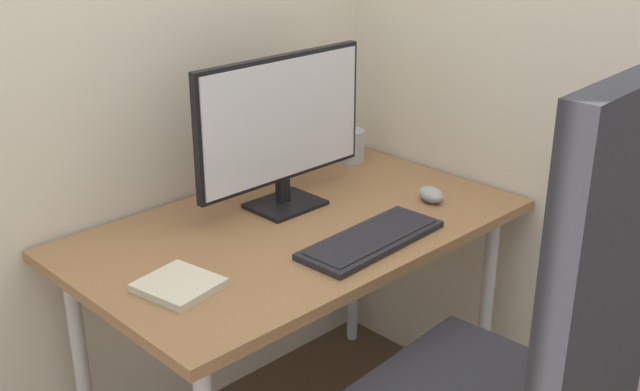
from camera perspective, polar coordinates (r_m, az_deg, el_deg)
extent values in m
cube|color=#996B42|center=(2.15, -1.71, -2.45)|extent=(1.23, 0.73, 0.03)
cylinder|color=silver|center=(2.52, 12.00, -8.33)|extent=(0.04, 0.04, 0.70)
cylinder|color=silver|center=(2.28, -16.92, -12.53)|extent=(0.04, 0.04, 0.70)
cylinder|color=silver|center=(2.83, 2.45, -4.29)|extent=(0.04, 0.04, 0.70)
cube|color=#2D2D33|center=(1.60, 20.01, -5.51)|extent=(0.44, 0.10, 0.77)
cube|color=black|center=(2.26, -2.54, -0.64)|extent=(0.20, 0.16, 0.01)
cube|color=black|center=(2.25, -2.73, 0.52)|extent=(0.04, 0.02, 0.08)
cube|color=black|center=(2.18, -2.87, 5.59)|extent=(0.58, 0.02, 0.36)
cube|color=silver|center=(2.17, -2.62, 5.52)|extent=(0.56, 0.01, 0.33)
cube|color=black|center=(2.03, 3.77, -3.25)|extent=(0.43, 0.18, 0.02)
cube|color=black|center=(2.03, 3.78, -2.99)|extent=(0.39, 0.15, 0.00)
ellipsoid|color=#9EA0A5|center=(2.31, 8.11, 0.06)|extent=(0.09, 0.11, 0.04)
cylinder|color=#B2B5BA|center=(2.61, 2.19, 3.66)|extent=(0.10, 0.10, 0.11)
cylinder|color=#B2B5BA|center=(2.58, 2.09, 4.80)|extent=(0.02, 0.01, 0.11)
cylinder|color=#B2B5BA|center=(2.60, 2.33, 4.87)|extent=(0.02, 0.01, 0.11)
torus|color=black|center=(2.60, 2.20, 3.87)|extent=(0.04, 0.04, 0.01)
cylinder|color=red|center=(2.60, 2.48, 4.86)|extent=(0.02, 0.02, 0.15)
cylinder|color=red|center=(2.60, 2.53, 4.86)|extent=(0.01, 0.02, 0.15)
cube|color=beige|center=(1.84, -10.25, -6.45)|extent=(0.19, 0.19, 0.02)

